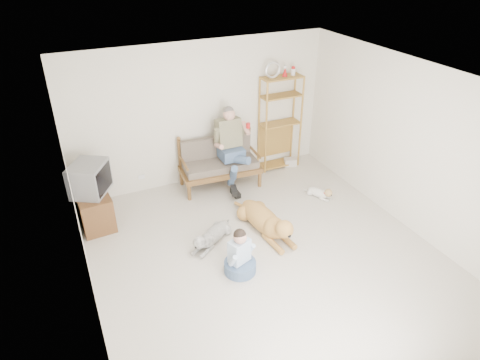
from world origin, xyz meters
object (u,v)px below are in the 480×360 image
etagere (280,122)px  tv_stand (94,208)px  loveseat (219,162)px  golden_retriever (267,221)px

etagere → tv_stand: bearing=-172.1°
loveseat → etagere: (1.42, 0.18, 0.50)m
etagere → tv_stand: etagere is taller
loveseat → etagere: 1.52m
etagere → tv_stand: (-3.82, -0.53, -0.68)m
golden_retriever → etagere: bearing=51.1°
tv_stand → golden_retriever: (2.51, -1.43, -0.10)m
etagere → golden_retriever: (-1.31, -1.96, -0.78)m
tv_stand → golden_retriever: bearing=-33.4°
golden_retriever → tv_stand: bearing=145.3°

